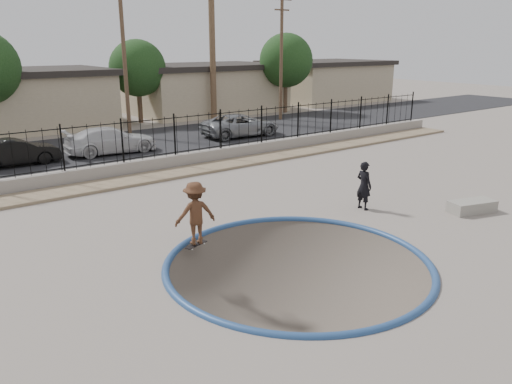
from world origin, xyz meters
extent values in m
cube|color=gray|center=(0.00, 12.00, -1.10)|extent=(120.00, 120.00, 2.20)
torus|color=navy|center=(0.00, -1.00, 0.00)|extent=(7.04, 7.04, 0.20)
cube|color=#957E61|center=(0.00, 9.20, 0.06)|extent=(42.00, 1.60, 0.11)
cube|color=gray|center=(0.00, 10.30, 0.30)|extent=(42.00, 0.45, 0.60)
cube|color=black|center=(0.00, 10.30, 0.72)|extent=(40.00, 0.04, 0.03)
cube|color=black|center=(0.00, 10.30, 2.30)|extent=(40.00, 0.04, 0.04)
cube|color=black|center=(0.00, 17.00, 0.02)|extent=(90.00, 8.00, 0.04)
cube|color=tan|center=(0.00, 26.50, 1.75)|extent=(10.00, 8.00, 3.50)
cube|color=black|center=(0.00, 26.50, 3.70)|extent=(10.60, 8.60, 0.40)
cube|color=tan|center=(14.00, 26.50, 1.75)|extent=(12.00, 8.00, 3.50)
cube|color=black|center=(14.00, 26.50, 3.70)|extent=(12.60, 8.60, 0.40)
cube|color=tan|center=(28.00, 26.50, 1.75)|extent=(11.00, 8.00, 3.50)
cube|color=black|center=(28.00, 26.50, 3.70)|extent=(11.60, 8.60, 0.40)
cylinder|color=brown|center=(12.00, 22.00, 5.00)|extent=(0.44, 0.44, 10.00)
cylinder|color=#473323|center=(4.00, 19.00, 4.75)|extent=(0.24, 0.24, 9.50)
cylinder|color=#473323|center=(16.00, 19.00, 4.50)|extent=(0.24, 0.24, 9.00)
cube|color=#473323|center=(16.00, 19.00, 7.80)|extent=(1.30, 0.10, 0.10)
cylinder|color=#473323|center=(7.00, 24.00, 1.38)|extent=(0.34, 0.34, 2.75)
sphere|color=#143311|center=(7.00, 24.00, 3.85)|extent=(3.96, 3.96, 3.96)
cylinder|color=#473323|center=(19.00, 22.00, 1.50)|extent=(0.34, 0.34, 3.00)
sphere|color=#143311|center=(19.00, 22.00, 4.20)|extent=(4.32, 4.32, 4.32)
imported|color=brown|center=(-1.53, 1.60, 0.90)|extent=(1.27, 0.89, 1.79)
cube|color=black|center=(-1.53, 1.60, 0.06)|extent=(0.78, 0.41, 0.02)
cylinder|color=silver|center=(-1.75, 1.46, 0.02)|extent=(0.06, 0.04, 0.05)
cylinder|color=silver|center=(-1.79, 1.59, 0.02)|extent=(0.06, 0.04, 0.05)
cylinder|color=silver|center=(-1.26, 1.61, 0.02)|extent=(0.06, 0.04, 0.05)
cylinder|color=silver|center=(-1.31, 1.74, 0.02)|extent=(0.06, 0.04, 0.05)
imported|color=black|center=(4.80, 1.03, 0.84)|extent=(0.41, 0.62, 1.68)
cube|color=gray|center=(7.50, -1.44, 0.20)|extent=(1.73, 1.13, 0.40)
imported|color=black|center=(-3.31, 15.00, 0.66)|extent=(3.84, 1.39, 1.26)
imported|color=silver|center=(1.27, 15.00, 0.71)|extent=(4.78, 2.22, 1.35)
imported|color=gray|center=(9.50, 15.00, 0.72)|extent=(5.04, 2.54, 1.37)
camera|label=1|loc=(-8.06, -9.88, 5.52)|focal=35.00mm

